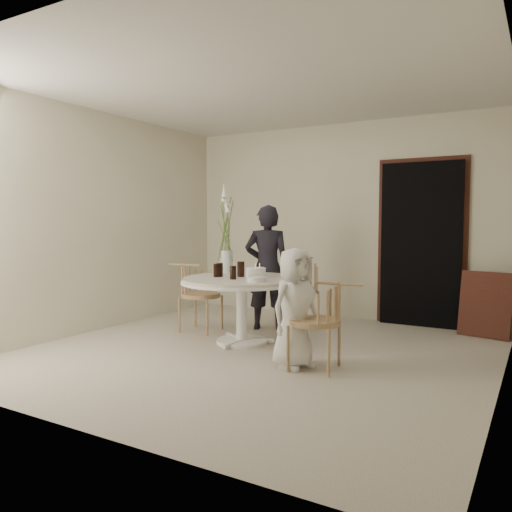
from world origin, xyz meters
The scene contains 18 objects.
ground centered at (0.00, 0.00, 0.00)m, with size 4.50×4.50×0.00m, color beige.
room_shell centered at (0.00, 0.00, 1.62)m, with size 4.50×4.50×4.50m.
doorway centered at (1.15, 2.19, 1.05)m, with size 1.00×0.10×2.10m, color black.
door_trim centered at (1.15, 2.23, 1.11)m, with size 1.12×0.03×2.22m, color #53271C.
table centered at (-0.35, 0.25, 0.62)m, with size 1.33×1.33×0.73m.
picture_frame centered at (1.95, 1.92, 0.38)m, with size 0.58×0.04×0.77m, color #53271C.
chair_far centered at (-0.16, 1.40, 0.57)m, with size 0.51×0.54×0.88m.
chair_right centered at (0.85, -0.23, 0.53)m, with size 0.52×0.49×0.81m.
chair_left centered at (-1.21, 0.49, 0.54)m, with size 0.53×0.50×0.83m.
girl centered at (-0.46, 1.03, 0.77)m, with size 0.56×0.37×1.55m, color black.
boy centered at (0.56, -0.29, 0.55)m, with size 0.54×0.35×1.11m, color white.
birthday_cake centered at (-0.23, 0.36, 0.78)m, with size 0.22×0.22×0.16m.
cola_tumbler_a centered at (-0.63, 0.17, 0.80)m, with size 0.07×0.07×0.15m, color black.
cola_tumbler_b centered at (-0.35, 0.07, 0.80)m, with size 0.07×0.07×0.15m, color black.
cola_tumbler_c centered at (-0.61, 0.21, 0.81)m, with size 0.07×0.07×0.16m, color black.
cola_tumbler_d centered at (-0.41, 0.33, 0.82)m, with size 0.08×0.08×0.17m, color black.
plate_stack centered at (-0.02, 0.01, 0.75)m, with size 0.20×0.20×0.05m, color white.
flower_vase centered at (-0.78, 0.60, 1.18)m, with size 0.15×0.15×1.08m.
Camera 1 is at (2.52, -4.39, 1.35)m, focal length 35.00 mm.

